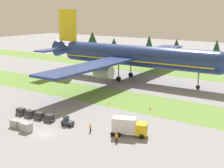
% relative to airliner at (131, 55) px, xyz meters
% --- Properties ---
extents(ground_plane, '(400.00, 400.00, 0.00)m').
position_rel_airliner_xyz_m(ground_plane, '(11.82, -51.53, -8.57)').
color(ground_plane, gray).
extents(grass_strip_near, '(320.00, 16.11, 0.01)m').
position_rel_airliner_xyz_m(grass_strip_near, '(11.82, -22.05, -8.57)').
color(grass_strip_near, olive).
rests_on(grass_strip_near, ground).
extents(grass_strip_far, '(320.00, 16.11, 0.01)m').
position_rel_airliner_xyz_m(grass_strip_far, '(11.82, 22.17, -8.57)').
color(grass_strip_far, olive).
rests_on(grass_strip_far, ground).
extents(airliner, '(66.48, 81.71, 23.91)m').
position_rel_airliner_xyz_m(airliner, '(0.00, 0.00, 0.00)').
color(airliner, navy).
rests_on(airliner, ground).
extents(baggage_tug, '(2.67, 1.44, 1.97)m').
position_rel_airliner_xyz_m(baggage_tug, '(12.31, -45.78, -7.76)').
color(baggage_tug, '#2D333D').
rests_on(baggage_tug, ground).
extents(cargo_dolly_lead, '(2.28, 1.62, 1.55)m').
position_rel_airliner_xyz_m(cargo_dolly_lead, '(7.30, -46.06, -7.65)').
color(cargo_dolly_lead, '#A3A3A8').
rests_on(cargo_dolly_lead, ground).
extents(cargo_dolly_second, '(2.28, 1.62, 1.55)m').
position_rel_airliner_xyz_m(cargo_dolly_second, '(4.40, -46.22, -7.65)').
color(cargo_dolly_second, '#A3A3A8').
rests_on(cargo_dolly_second, ground).
extents(cargo_dolly_third, '(2.28, 1.62, 1.55)m').
position_rel_airliner_xyz_m(cargo_dolly_third, '(1.50, -46.39, -7.65)').
color(cargo_dolly_third, '#A3A3A8').
rests_on(cargo_dolly_third, ground).
extents(cargo_dolly_fourth, '(2.28, 1.62, 1.55)m').
position_rel_airliner_xyz_m(cargo_dolly_fourth, '(-1.39, -46.55, -7.65)').
color(cargo_dolly_fourth, '#A3A3A8').
rests_on(cargo_dolly_fourth, ground).
extents(catering_truck, '(7.31, 4.75, 3.58)m').
position_rel_airliner_xyz_m(catering_truck, '(25.80, -43.14, -6.62)').
color(catering_truck, yellow).
rests_on(catering_truck, ground).
extents(ground_crew_marshaller, '(0.46, 0.39, 1.74)m').
position_rel_airliner_xyz_m(ground_crew_marshaller, '(25.55, -47.02, -7.63)').
color(ground_crew_marshaller, black).
rests_on(ground_crew_marshaller, ground).
extents(ground_crew_loader, '(0.52, 0.36, 1.74)m').
position_rel_airliner_xyz_m(ground_crew_loader, '(18.45, -45.78, -7.63)').
color(ground_crew_loader, black).
rests_on(ground_crew_loader, ground).
extents(uld_container_0, '(2.03, 1.64, 1.55)m').
position_rel_airliner_xyz_m(uld_container_0, '(5.75, -52.17, -7.80)').
color(uld_container_0, '#A3A3A8').
rests_on(uld_container_0, ground).
extents(uld_container_1, '(2.05, 1.67, 1.79)m').
position_rel_airliner_xyz_m(uld_container_1, '(7.85, -52.88, -7.68)').
color(uld_container_1, '#A3A3A8').
rests_on(uld_container_1, ground).
extents(uld_container_2, '(2.03, 1.64, 1.55)m').
position_rel_airliner_xyz_m(uld_container_2, '(3.99, -52.38, -7.80)').
color(uld_container_2, '#A3A3A8').
rests_on(uld_container_2, ground).
extents(taxiway_marker_0, '(0.44, 0.44, 0.61)m').
position_rel_airliner_xyz_m(taxiway_marker_0, '(21.46, -26.19, -8.27)').
color(taxiway_marker_0, orange).
rests_on(taxiway_marker_0, ground).
extents(taxiway_marker_1, '(0.44, 0.44, 0.45)m').
position_rel_airliner_xyz_m(taxiway_marker_1, '(10.57, -28.10, -8.35)').
color(taxiway_marker_1, orange).
rests_on(taxiway_marker_1, ground).
extents(distant_tree_line, '(155.35, 10.23, 11.06)m').
position_rel_airliner_xyz_m(distant_tree_line, '(3.90, 57.22, -1.99)').
color(distant_tree_line, '#4C3823').
rests_on(distant_tree_line, ground).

